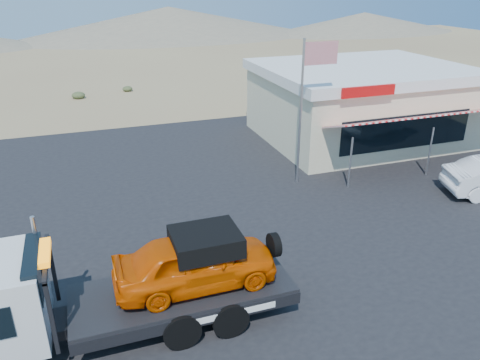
# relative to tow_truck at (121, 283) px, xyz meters

# --- Properties ---
(ground) EXTENTS (120.00, 120.00, 0.00)m
(ground) POSITION_rel_tow_truck_xyz_m (3.37, 2.43, -1.44)
(ground) COLOR #8A6F4E
(ground) RESTS_ON ground
(asphalt_lot) EXTENTS (32.00, 24.00, 0.02)m
(asphalt_lot) POSITION_rel_tow_truck_xyz_m (5.37, 5.43, -1.43)
(asphalt_lot) COLOR black
(asphalt_lot) RESTS_ON ground
(tow_truck) EXTENTS (7.96, 2.36, 2.66)m
(tow_truck) POSITION_rel_tow_truck_xyz_m (0.00, 0.00, 0.00)
(tow_truck) COLOR black
(tow_truck) RESTS_ON asphalt_lot
(jerky_store) EXTENTS (10.40, 9.97, 3.90)m
(jerky_store) POSITION_rel_tow_truck_xyz_m (13.87, 11.40, 0.56)
(jerky_store) COLOR beige
(jerky_store) RESTS_ON asphalt_lot
(flagpole) EXTENTS (1.55, 0.10, 6.00)m
(flagpole) POSITION_rel_tow_truck_xyz_m (8.30, 6.93, 2.33)
(flagpole) COLOR #99999E
(flagpole) RESTS_ON asphalt_lot
(distant_hills) EXTENTS (126.00, 48.00, 4.20)m
(distant_hills) POSITION_rel_tow_truck_xyz_m (-6.40, 57.57, 0.45)
(distant_hills) COLOR #726B59
(distant_hills) RESTS_ON ground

